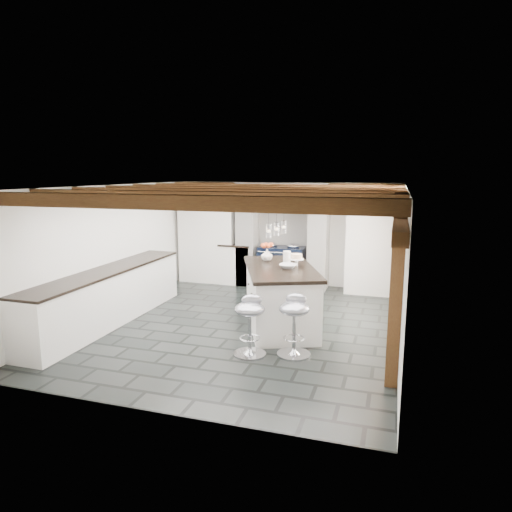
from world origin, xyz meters
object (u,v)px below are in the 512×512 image
(range_cooker, at_px, (282,266))
(kitchen_island, at_px, (280,296))
(bar_stool_near, at_px, (294,318))
(bar_stool_far, at_px, (250,319))

(range_cooker, distance_m, kitchen_island, 2.67)
(kitchen_island, bearing_deg, bar_stool_near, -88.99)
(bar_stool_near, height_order, bar_stool_far, bar_stool_near)
(range_cooker, bearing_deg, kitchen_island, -76.66)
(kitchen_island, bearing_deg, bar_stool_far, -116.76)
(kitchen_island, xyz_separation_m, bar_stool_far, (-0.10, -1.31, 0.02))
(range_cooker, height_order, kitchen_island, kitchen_island)
(kitchen_island, relative_size, bar_stool_near, 2.62)
(range_cooker, xyz_separation_m, bar_stool_near, (1.10, -3.73, 0.07))
(range_cooker, height_order, bar_stool_far, range_cooker)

